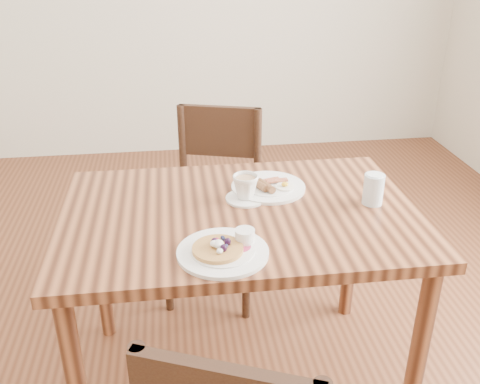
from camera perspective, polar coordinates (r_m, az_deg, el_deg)
The scene contains 7 objects.
ground at distance 2.26m, azimuth 0.00°, elevation -19.05°, with size 5.00×5.00×0.00m, color #582D19.
dining_table at distance 1.85m, azimuth 0.00°, elevation -4.70°, with size 1.20×0.80×0.75m.
chair_far at distance 2.48m, azimuth -2.65°, elevation -0.37°, with size 0.52×0.52×0.88m.
pancake_plate at distance 1.57m, azimuth -1.70°, elevation -6.14°, with size 0.27×0.27×0.06m.
breakfast_plate at distance 1.95m, azimuth 2.92°, elevation 0.64°, with size 0.27×0.27×0.04m.
teacup_saucer at distance 1.86m, azimuth 0.59°, elevation 0.37°, with size 0.14×0.14×0.09m.
water_glass at distance 1.88m, azimuth 14.04°, elevation 0.28°, with size 0.07×0.07×0.11m, color silver.
Camera 1 is at (-0.21, -1.58, 1.60)m, focal length 40.00 mm.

